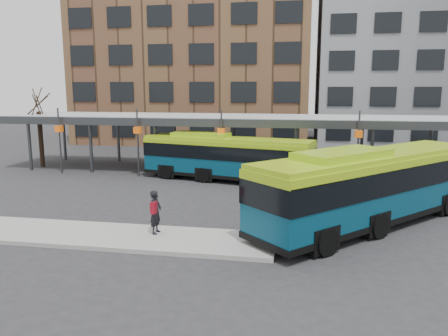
% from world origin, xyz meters
% --- Properties ---
extents(ground, '(120.00, 120.00, 0.00)m').
position_xyz_m(ground, '(0.00, 0.00, 0.00)').
color(ground, '#28282B').
rests_on(ground, ground).
extents(boarding_island, '(14.00, 3.00, 0.18)m').
position_xyz_m(boarding_island, '(-5.50, -3.00, 0.09)').
color(boarding_island, gray).
rests_on(boarding_island, ground).
extents(canopy, '(40.00, 6.53, 4.80)m').
position_xyz_m(canopy, '(-0.06, 12.87, 3.91)').
color(canopy, '#999B9E').
rests_on(canopy, ground).
extents(tree, '(1.64, 1.64, 5.60)m').
position_xyz_m(tree, '(-18.00, 12.00, 2.43)').
color(tree, black).
rests_on(tree, ground).
extents(building_brick, '(26.00, 14.00, 22.00)m').
position_xyz_m(building_brick, '(-10.00, 32.00, 11.00)').
color(building_brick, brown).
rests_on(building_brick, ground).
extents(building_grey, '(24.00, 14.00, 20.00)m').
position_xyz_m(building_grey, '(16.00, 32.00, 10.00)').
color(building_grey, slate).
rests_on(building_grey, ground).
extents(bus_front, '(11.19, 11.50, 3.65)m').
position_xyz_m(bus_front, '(5.58, 0.78, 1.90)').
color(bus_front, '#073B54').
rests_on(bus_front, ground).
extents(bus_rear, '(11.90, 5.18, 3.21)m').
position_xyz_m(bus_rear, '(-2.61, 9.28, 1.67)').
color(bus_rear, '#073B54').
rests_on(bus_rear, ground).
extents(pedestrian, '(0.50, 0.71, 1.85)m').
position_xyz_m(pedestrian, '(-3.56, -2.55, 1.12)').
color(pedestrian, black).
rests_on(pedestrian, boarding_island).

